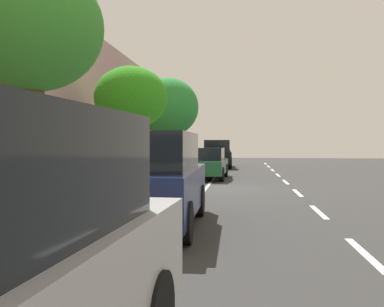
% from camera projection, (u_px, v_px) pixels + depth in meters
% --- Properties ---
extents(ground, '(67.09, 67.09, 0.00)m').
position_uv_depth(ground, '(211.00, 188.00, 16.71)').
color(ground, '#333333').
extents(sidewalk, '(3.08, 41.93, 0.17)m').
position_uv_depth(sidewalk, '(128.00, 185.00, 17.09)').
color(sidewalk, '#B5A799').
rests_on(sidewalk, ground).
extents(curb_edge, '(0.16, 41.93, 0.17)m').
position_uv_depth(curb_edge, '(169.00, 186.00, 16.90)').
color(curb_edge, gray).
rests_on(curb_edge, ground).
extents(lane_stripe_centre, '(0.14, 40.00, 0.01)m').
position_uv_depth(lane_stripe_centre, '(291.00, 187.00, 17.31)').
color(lane_stripe_centre, white).
rests_on(lane_stripe_centre, ground).
extents(lane_stripe_bike_edge, '(0.12, 41.93, 0.01)m').
position_uv_depth(lane_stripe_bike_edge, '(206.00, 188.00, 16.73)').
color(lane_stripe_bike_edge, white).
rests_on(lane_stripe_bike_edge, ground).
extents(building_facade, '(0.50, 41.93, 6.28)m').
position_uv_depth(building_facade, '(84.00, 108.00, 17.21)').
color(building_facade, '#BB8D95').
rests_on(building_facade, ground).
extents(parked_pickup_black_nearest, '(2.19, 5.38, 1.95)m').
position_uv_depth(parked_pickup_black_nearest, '(217.00, 155.00, 30.50)').
color(parked_pickup_black_nearest, black).
rests_on(parked_pickup_black_nearest, ground).
extents(parked_sedan_green_second, '(1.94, 4.45, 1.52)m').
position_uv_depth(parked_sedan_green_second, '(207.00, 163.00, 21.15)').
color(parked_sedan_green_second, '#1E512D').
rests_on(parked_sedan_green_second, ground).
extents(parked_suv_dark_blue_mid, '(2.03, 4.73, 1.99)m').
position_uv_depth(parked_suv_dark_blue_mid, '(152.00, 178.00, 9.06)').
color(parked_suv_dark_blue_mid, navy).
rests_on(parked_suv_dark_blue_mid, ground).
extents(bicycle_at_curb, '(1.68, 0.72, 0.79)m').
position_uv_depth(bicycle_at_curb, '(179.00, 179.00, 16.39)').
color(bicycle_at_curb, black).
rests_on(bicycle_at_curb, ground).
extents(cyclist_with_backpack, '(0.52, 0.55, 1.64)m').
position_uv_depth(cyclist_with_backpack, '(175.00, 163.00, 16.84)').
color(cyclist_with_backpack, '#C6B284').
rests_on(cyclist_with_backpack, ground).
extents(street_tree_near_cyclist, '(3.24, 3.24, 5.08)m').
position_uv_depth(street_tree_near_cyclist, '(168.00, 108.00, 23.17)').
color(street_tree_near_cyclist, brown).
rests_on(street_tree_near_cyclist, sidewalk).
extents(street_tree_mid_block, '(2.61, 2.61, 4.32)m').
position_uv_depth(street_tree_mid_block, '(131.00, 99.00, 15.38)').
color(street_tree_mid_block, '#4E451E').
rests_on(street_tree_mid_block, sidewalk).
extents(street_tree_far_end, '(2.70, 2.70, 5.00)m').
position_uv_depth(street_tree_far_end, '(31.00, 31.00, 8.08)').
color(street_tree_far_end, brown).
rests_on(street_tree_far_end, sidewalk).
extents(pedestrian_on_phone, '(0.57, 0.37, 1.70)m').
position_uv_depth(pedestrian_on_phone, '(170.00, 151.00, 30.97)').
color(pedestrian_on_phone, black).
rests_on(pedestrian_on_phone, sidewalk).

